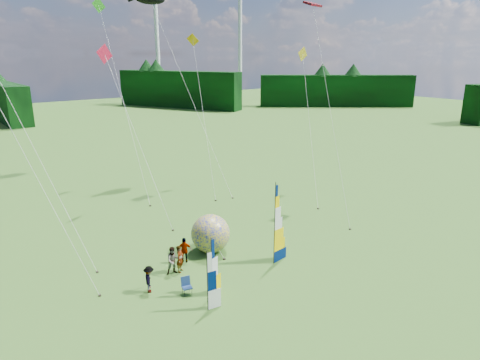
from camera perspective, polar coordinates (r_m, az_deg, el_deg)
ground at (r=25.46m, az=7.54°, el=-13.62°), size 220.00×220.00×0.00m
treeline_ring at (r=23.72m, az=7.90°, el=-5.22°), size 210.00×210.00×8.00m
turbine_left at (r=139.80m, az=0.01°, el=17.43°), size 8.00×1.20×30.00m
turbine_right at (r=132.14m, az=-10.96°, el=17.20°), size 8.00×1.20×30.00m
feather_banner_main at (r=26.50m, az=4.64°, el=-6.05°), size 1.39×0.28×5.15m
side_banner_left at (r=23.41m, az=-3.80°, el=-11.71°), size 0.93×0.32×3.33m
side_banner_far at (r=22.28m, az=-4.37°, el=-13.44°), size 0.96×0.23×3.23m
bol_inflatable at (r=28.55m, az=-3.96°, el=-7.14°), size 3.00×3.00×2.58m
spectator_a at (r=26.44m, az=-8.00°, el=-10.35°), size 0.74×0.69×1.69m
spectator_b at (r=26.26m, az=-8.90°, el=-10.55°), size 0.91×0.60×1.72m
spectator_c at (r=24.70m, az=-12.02°, el=-12.81°), size 0.76×1.06×1.55m
spectator_d at (r=27.48m, az=-7.40°, el=-9.28°), size 1.03×0.86×1.66m
camp_chair at (r=24.28m, az=-7.09°, el=-13.87°), size 0.68×0.68×0.98m
kite_whale at (r=41.62m, az=-6.76°, el=12.37°), size 9.84×15.81×19.60m
kite_rainbow_delta at (r=28.53m, az=-25.75°, el=5.20°), size 8.69×12.70×15.85m
kite_parafoil at (r=34.81m, az=12.06°, el=10.43°), size 7.74×12.06×18.50m
small_kite_red at (r=34.42m, az=-13.62°, el=6.52°), size 7.26×12.27×14.05m
small_kite_orange at (r=40.73m, az=-4.87°, el=9.12°), size 8.25×10.95×15.05m
small_kite_yellow at (r=39.11m, az=9.35°, el=7.75°), size 7.58×9.68×13.82m
small_kite_pink at (r=25.28m, az=-26.99°, el=4.40°), size 7.49×10.12×16.39m
small_kite_green at (r=41.43m, az=-15.40°, el=11.08°), size 5.62×14.19×18.43m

